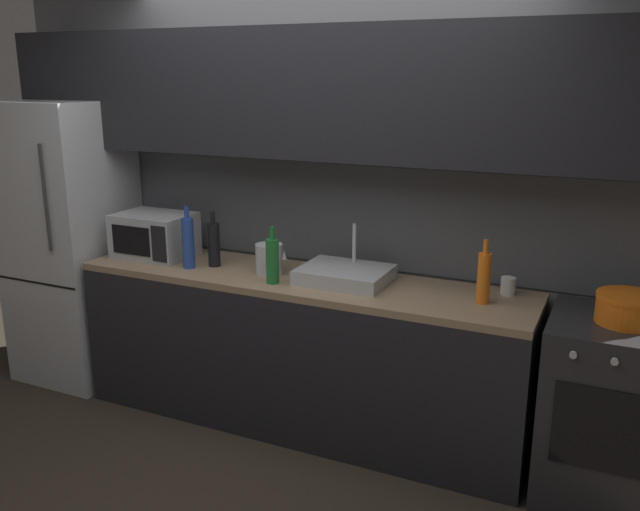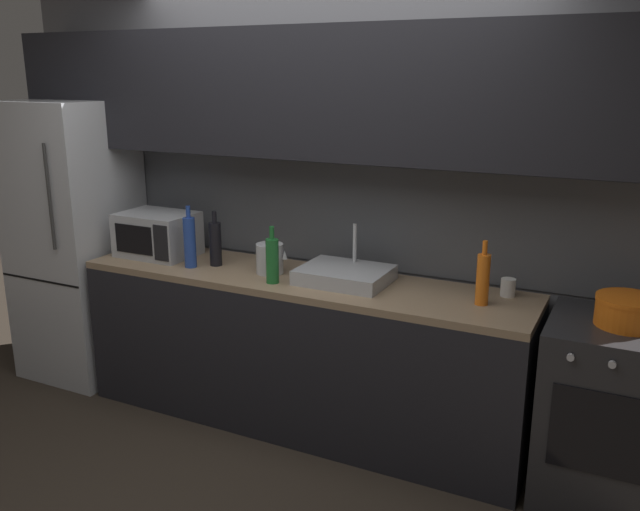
{
  "view_description": "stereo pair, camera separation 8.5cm",
  "coord_description": "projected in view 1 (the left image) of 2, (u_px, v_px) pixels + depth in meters",
  "views": [
    {
      "loc": [
        1.62,
        -2.3,
        2.01
      ],
      "look_at": [
        0.13,
        0.9,
        1.04
      ],
      "focal_mm": 37.53,
      "sensor_mm": 36.0,
      "label": 1
    },
    {
      "loc": [
        1.7,
        -2.26,
        2.01
      ],
      "look_at": [
        0.13,
        0.9,
        1.04
      ],
      "focal_mm": 37.53,
      "sensor_mm": 36.0,
      "label": 2
    }
  ],
  "objects": [
    {
      "name": "ground_plane",
      "position": [
        216.0,
        507.0,
        3.2
      ],
      "size": [
        10.0,
        10.0,
        0.0
      ],
      "primitive_type": "plane",
      "color": "#2D261E"
    },
    {
      "name": "back_wall",
      "position": [
        321.0,
        155.0,
        3.84
      ],
      "size": [
        4.36,
        0.44,
        2.5
      ],
      "color": "slate",
      "rests_on": "ground"
    },
    {
      "name": "counter_run",
      "position": [
        300.0,
        351.0,
        3.87
      ],
      "size": [
        2.62,
        0.6,
        0.9
      ],
      "color": "black",
      "rests_on": "ground"
    },
    {
      "name": "refrigerator",
      "position": [
        72.0,
        242.0,
        4.43
      ],
      "size": [
        0.68,
        0.69,
        1.84
      ],
      "color": "#B7BABF",
      "rests_on": "ground"
    },
    {
      "name": "oven_range",
      "position": [
        608.0,
        410.0,
        3.2
      ],
      "size": [
        0.6,
        0.62,
        0.9
      ],
      "color": "#232326",
      "rests_on": "ground"
    },
    {
      "name": "microwave",
      "position": [
        155.0,
        235.0,
        4.14
      ],
      "size": [
        0.46,
        0.35,
        0.27
      ],
      "color": "#A8AAAF",
      "rests_on": "counter_run"
    },
    {
      "name": "sink_basin",
      "position": [
        345.0,
        274.0,
        3.66
      ],
      "size": [
        0.48,
        0.38,
        0.3
      ],
      "color": "#ADAFB5",
      "rests_on": "counter_run"
    },
    {
      "name": "kettle",
      "position": [
        269.0,
        259.0,
        3.8
      ],
      "size": [
        0.19,
        0.16,
        0.2
      ],
      "color": "#B7BABF",
      "rests_on": "counter_run"
    },
    {
      "name": "wine_bottle_orange",
      "position": [
        484.0,
        277.0,
        3.3
      ],
      "size": [
        0.07,
        0.07,
        0.33
      ],
      "color": "orange",
      "rests_on": "counter_run"
    },
    {
      "name": "wine_bottle_dark",
      "position": [
        214.0,
        244.0,
        3.93
      ],
      "size": [
        0.07,
        0.07,
        0.33
      ],
      "color": "black",
      "rests_on": "counter_run"
    },
    {
      "name": "wine_bottle_blue",
      "position": [
        188.0,
        242.0,
        3.89
      ],
      "size": [
        0.07,
        0.07,
        0.37
      ],
      "color": "#234299",
      "rests_on": "counter_run"
    },
    {
      "name": "wine_bottle_green",
      "position": [
        272.0,
        260.0,
        3.61
      ],
      "size": [
        0.07,
        0.07,
        0.32
      ],
      "color": "#1E6B2D",
      "rests_on": "counter_run"
    },
    {
      "name": "mug_white",
      "position": [
        508.0,
        286.0,
        3.44
      ],
      "size": [
        0.07,
        0.07,
        0.09
      ],
      "primitive_type": "cylinder",
      "color": "silver",
      "rests_on": "counter_run"
    },
    {
      "name": "cooking_pot",
      "position": [
        628.0,
        309.0,
        3.05
      ],
      "size": [
        0.29,
        0.29,
        0.14
      ],
      "color": "orange",
      "rests_on": "oven_range"
    }
  ]
}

